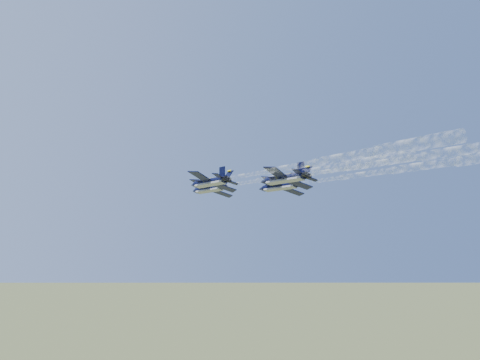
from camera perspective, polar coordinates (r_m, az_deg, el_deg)
jet_lead at (r=127.51m, az=-3.34°, el=-0.93°), size 11.21×14.95×4.51m
jet_left at (r=112.11m, az=-3.26°, el=-0.22°), size 11.21×14.95×4.51m
jet_right at (r=121.88m, az=4.24°, el=-0.69°), size 11.21×14.95×4.51m
jet_slot at (r=105.50m, az=4.74°, el=0.16°), size 11.21×14.95×4.51m
smoke_trail_lead at (r=95.71m, az=9.44°, el=0.88°), size 3.75×51.82×2.35m
smoke_trail_left at (r=80.87m, az=11.96°, el=2.20°), size 3.75×51.82×2.35m
smoke_trail_right at (r=94.33m, az=19.92°, el=1.26°), size 3.75×51.82×2.35m
smoke_trail_slot at (r=79.07m, az=23.77°, el=2.78°), size 3.75×51.82×2.35m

